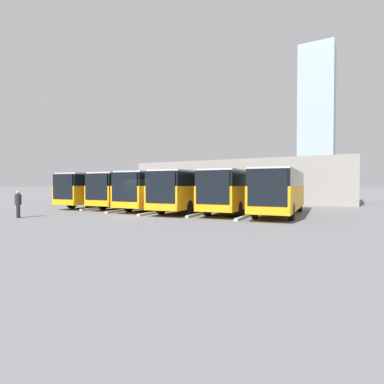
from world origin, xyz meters
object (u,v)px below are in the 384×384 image
Objects in this scene: bus_2 at (193,189)px; pedestrian at (18,203)px; bus_1 at (236,190)px; bus_3 at (161,189)px; bus_5 at (105,189)px; bus_0 at (280,190)px; bus_4 at (135,189)px.

pedestrian is (7.64, 9.75, -0.83)m from bus_2.
bus_1 is 15.26m from pedestrian.
bus_3 is at bearing 89.15° from pedestrian.
bus_5 is 10.69m from pedestrian.
pedestrian is at bearing 38.58° from bus_1.
bus_2 is 6.10× the size of pedestrian.
bus_1 and bus_3 have the same top height.
bus_1 is 3.50m from bus_2.
bus_5 is (13.71, 0.14, 0.00)m from bus_1.
bus_3 is at bearing -4.22° from bus_0.
bus_4 is (6.85, -1.00, 0.00)m from bus_2.
bus_1 is 1.00× the size of bus_3.
bus_4 is at bearing -6.44° from bus_1.
pedestrian is (11.07, 10.46, -0.83)m from bus_1.
bus_5 is at bearing 2.41° from bus_4.
bus_5 is at bearing -4.94° from bus_0.
pedestrian is at bearing 30.54° from bus_0.
bus_0 reaches higher than pedestrian.
bus_1 is at bearing 177.57° from bus_3.
bus_4 is at bearing 107.46° from pedestrian.
bus_0 is 17.79m from pedestrian.
bus_0 and bus_3 have the same top height.
bus_0 is 1.00× the size of bus_3.
bus_0 is at bearing 172.18° from bus_1.
bus_1 is 6.10× the size of pedestrian.
bus_4 is (3.43, -0.58, 0.00)m from bus_3.
bus_3 is at bearing -11.85° from bus_2.
bus_4 is 1.00× the size of bus_5.
bus_1 is 13.71m from bus_5.
bus_2 is 1.00× the size of bus_5.
pedestrian is at bearing 99.53° from bus_5.
pedestrian is (4.22, 10.18, -0.83)m from bus_3.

